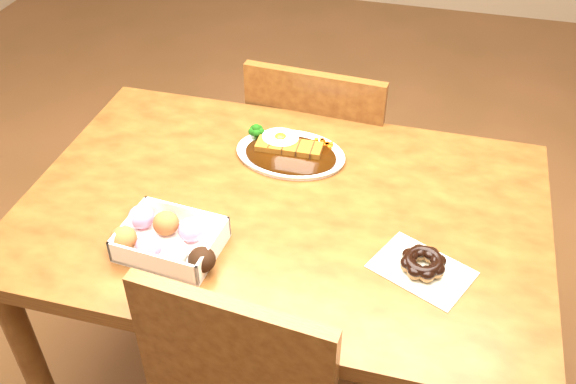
% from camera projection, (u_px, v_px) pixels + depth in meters
% --- Properties ---
extents(table, '(1.20, 0.80, 0.75)m').
position_uv_depth(table, '(283.00, 236.00, 1.54)').
color(table, '#4B240F').
rests_on(table, ground).
extents(chair_far, '(0.45, 0.45, 0.87)m').
position_uv_depth(chair_far, '(322.00, 164.00, 2.06)').
color(chair_far, '#4B240F').
rests_on(chair_far, ground).
extents(katsu_curry_plate, '(0.28, 0.21, 0.05)m').
position_uv_depth(katsu_curry_plate, '(289.00, 151.00, 1.62)').
color(katsu_curry_plate, white).
rests_on(katsu_curry_plate, table).
extents(donut_box, '(0.24, 0.18, 0.06)m').
position_uv_depth(donut_box, '(168.00, 239.00, 1.35)').
color(donut_box, white).
rests_on(donut_box, table).
extents(pon_de_ring, '(0.23, 0.20, 0.04)m').
position_uv_depth(pon_de_ring, '(423.00, 264.00, 1.31)').
color(pon_de_ring, silver).
rests_on(pon_de_ring, table).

